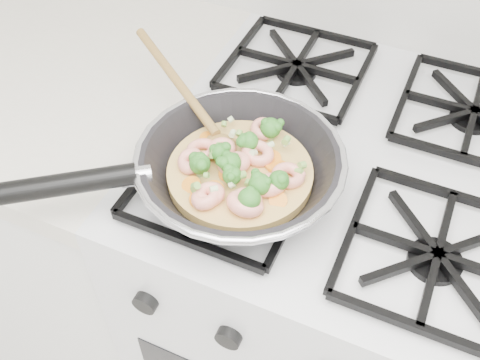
% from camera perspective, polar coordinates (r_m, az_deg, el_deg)
% --- Properties ---
extents(stove, '(0.60, 0.60, 0.92)m').
position_cam_1_polar(stove, '(1.22, 8.35, -12.06)').
color(stove, silver).
rests_on(stove, ground).
extents(counter_left, '(1.00, 0.60, 0.90)m').
position_cam_1_polar(counter_left, '(1.52, -21.49, -0.74)').
color(counter_left, white).
rests_on(counter_left, ground).
extents(skillet, '(0.41, 0.37, 0.09)m').
position_cam_1_polar(skillet, '(0.76, -0.46, 1.25)').
color(skillet, black).
rests_on(skillet, stove).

